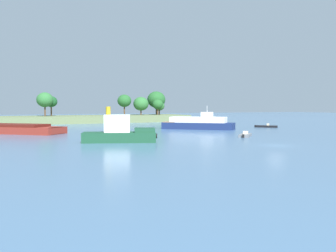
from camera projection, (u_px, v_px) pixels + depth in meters
ground_plane at (276, 146)px, 53.45m from camera, size 400.00×400.00×0.00m
treeline_island at (95, 115)px, 126.14m from camera, size 66.66×17.54×10.32m
white_riverboat at (198, 123)px, 89.98m from camera, size 14.94×14.76×5.31m
tugboat at (120, 133)px, 58.41m from camera, size 11.32×7.40×5.27m
small_motorboat at (266, 126)px, 97.02m from camera, size 4.25×4.95×0.99m
fishing_skiff at (245, 135)px, 69.06m from camera, size 5.08×5.13×0.92m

